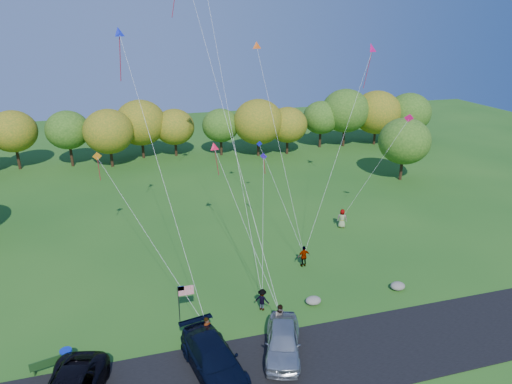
# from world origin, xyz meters

# --- Properties ---
(ground) EXTENTS (140.00, 140.00, 0.00)m
(ground) POSITION_xyz_m (0.00, 0.00, 0.00)
(ground) COLOR #1F5418
(ground) RESTS_ON ground
(asphalt_lane) EXTENTS (44.00, 6.00, 0.06)m
(asphalt_lane) POSITION_xyz_m (0.00, -4.00, 0.03)
(asphalt_lane) COLOR black
(asphalt_lane) RESTS_ON ground
(treeline) EXTENTS (75.23, 28.08, 8.45)m
(treeline) POSITION_xyz_m (-0.49, 36.51, 4.71)
(treeline) COLOR #3A2215
(treeline) RESTS_ON ground
(minivan_navy) EXTENTS (3.45, 6.17, 1.69)m
(minivan_navy) POSITION_xyz_m (-3.54, -3.27, 0.90)
(minivan_navy) COLOR black
(minivan_navy) RESTS_ON asphalt_lane
(minivan_silver) EXTENTS (3.47, 5.25, 1.66)m
(minivan_silver) POSITION_xyz_m (0.55, -2.92, 0.89)
(minivan_silver) COLOR #A8ADB3
(minivan_silver) RESTS_ON asphalt_lane
(flyer_a) EXTENTS (0.77, 0.73, 1.77)m
(flyer_a) POSITION_xyz_m (-3.41, -0.80, 0.89)
(flyer_a) COLOR #4C4C59
(flyer_a) RESTS_ON ground
(flyer_b) EXTENTS (1.01, 0.88, 1.76)m
(flyer_b) POSITION_xyz_m (1.13, -0.80, 0.88)
(flyer_b) COLOR #4C4C59
(flyer_b) RESTS_ON ground
(flyer_c) EXTENTS (1.13, 1.06, 1.53)m
(flyer_c) POSITION_xyz_m (0.63, 1.51, 0.77)
(flyer_c) COLOR #4C4C59
(flyer_c) RESTS_ON ground
(flyer_d) EXTENTS (1.04, 0.49, 1.74)m
(flyer_d) POSITION_xyz_m (5.36, 6.05, 0.87)
(flyer_d) COLOR #4C4C59
(flyer_d) RESTS_ON ground
(flyer_e) EXTENTS (1.03, 0.89, 1.78)m
(flyer_e) POSITION_xyz_m (11.34, 11.72, 0.89)
(flyer_e) COLOR #4C4C59
(flyer_e) RESTS_ON ground
(park_bench) EXTENTS (1.66, 0.64, 0.93)m
(park_bench) POSITION_xyz_m (-12.26, -0.80, 0.50)
(park_bench) COLOR #173A15
(park_bench) RESTS_ON ground
(trash_barrel) EXTENTS (0.65, 0.65, 0.98)m
(trash_barrel) POSITION_xyz_m (-11.28, -0.45, 0.49)
(trash_barrel) COLOR #0B25A6
(trash_barrel) RESTS_ON ground
(flag_assembly) EXTENTS (1.02, 0.66, 2.75)m
(flag_assembly) POSITION_xyz_m (-4.49, 1.48, 2.09)
(flag_assembly) COLOR black
(flag_assembly) RESTS_ON ground
(boulder_near) EXTENTS (1.07, 0.84, 0.54)m
(boulder_near) POSITION_xyz_m (4.14, 1.17, 0.27)
(boulder_near) COLOR gray
(boulder_near) RESTS_ON ground
(boulder_far) EXTENTS (1.06, 0.88, 0.55)m
(boulder_far) POSITION_xyz_m (10.61, 1.18, 0.28)
(boulder_far) COLOR gray
(boulder_far) RESTS_ON ground
(kites_aloft) EXTENTS (24.98, 10.81, 20.26)m
(kites_aloft) POSITION_xyz_m (2.08, 13.70, 18.33)
(kites_aloft) COLOR #FF1C54
(kites_aloft) RESTS_ON ground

